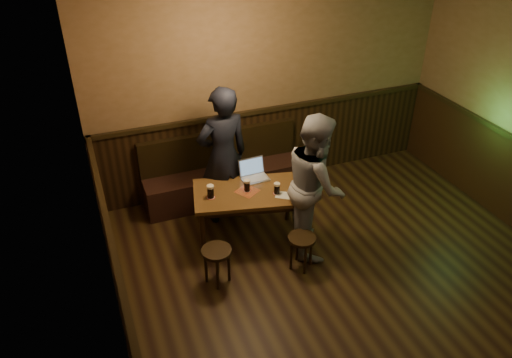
{
  "coord_description": "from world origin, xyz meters",
  "views": [
    {
      "loc": [
        -2.5,
        -2.91,
        3.96
      ],
      "look_at": [
        -0.73,
        1.67,
        0.9
      ],
      "focal_mm": 35.0,
      "sensor_mm": 36.0,
      "label": 1
    }
  ],
  "objects": [
    {
      "name": "pint_mid",
      "position": [
        -0.8,
        1.78,
        0.76
      ],
      "size": [
        0.1,
        0.1,
        0.15
      ],
      "color": "maroon",
      "rests_on": "pub_table"
    },
    {
      "name": "pint_right",
      "position": [
        -0.49,
        1.59,
        0.76
      ],
      "size": [
        0.09,
        0.09,
        0.15
      ],
      "color": "maroon",
      "rests_on": "pub_table"
    },
    {
      "name": "person_grey",
      "position": [
        -0.11,
        1.35,
        0.87
      ],
      "size": [
        0.9,
        1.02,
        1.74
      ],
      "primitive_type": "imported",
      "rotation": [
        0.0,
        0.0,
        1.23
      ],
      "color": "gray",
      "rests_on": "ground"
    },
    {
      "name": "pub_table",
      "position": [
        -0.8,
        1.77,
        0.59
      ],
      "size": [
        1.41,
        1.0,
        0.69
      ],
      "rotation": [
        0.0,
        0.0,
        -0.23
      ],
      "color": "#4E3416",
      "rests_on": "ground"
    },
    {
      "name": "menu",
      "position": [
        -0.42,
        1.52,
        0.69
      ],
      "size": [
        0.27,
        0.25,
        0.0
      ],
      "primitive_type": "cube",
      "rotation": [
        0.0,
        0.0,
        -0.59
      ],
      "color": "silver",
      "rests_on": "pub_table"
    },
    {
      "name": "room",
      "position": [
        0.0,
        0.22,
        1.2
      ],
      "size": [
        5.04,
        6.04,
        2.84
      ],
      "color": "black",
      "rests_on": "ground"
    },
    {
      "name": "laptop",
      "position": [
        -0.62,
        2.03,
        0.74
      ],
      "size": [
        0.34,
        0.28,
        0.23
      ],
      "rotation": [
        0.0,
        0.0,
        0.05
      ],
      "color": "silver",
      "rests_on": "pub_table"
    },
    {
      "name": "pint_left",
      "position": [
        -1.25,
        1.8,
        0.77
      ],
      "size": [
        0.11,
        0.11,
        0.17
      ],
      "color": "maroon",
      "rests_on": "pub_table"
    },
    {
      "name": "bench",
      "position": [
        -0.8,
        2.75,
        0.31
      ],
      "size": [
        2.2,
        0.5,
        0.95
      ],
      "color": "black",
      "rests_on": "ground"
    },
    {
      "name": "stool_left",
      "position": [
        -1.39,
        1.14,
        0.36
      ],
      "size": [
        0.42,
        0.42,
        0.45
      ],
      "rotation": [
        0.0,
        0.0,
        -0.3
      ],
      "color": "black",
      "rests_on": "ground"
    },
    {
      "name": "stool_right",
      "position": [
        -0.42,
        1.02,
        0.35
      ],
      "size": [
        0.34,
        0.34,
        0.43
      ],
      "rotation": [
        0.0,
        0.0,
        -0.06
      ],
      "color": "black",
      "rests_on": "ground"
    },
    {
      "name": "person_suit",
      "position": [
        -0.93,
        2.28,
        0.92
      ],
      "size": [
        0.71,
        0.51,
        1.84
      ],
      "primitive_type": "imported",
      "rotation": [
        0.0,
        0.0,
        3.25
      ],
      "color": "black",
      "rests_on": "ground"
    }
  ]
}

